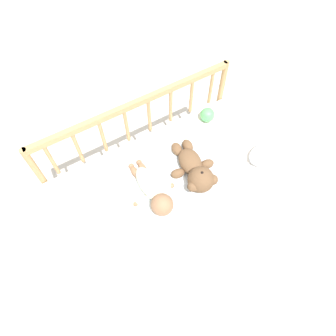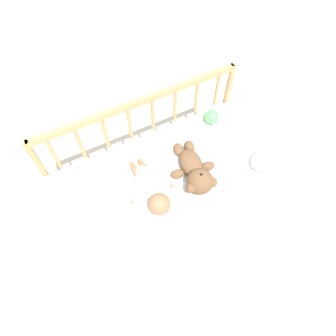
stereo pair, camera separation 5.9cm
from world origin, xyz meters
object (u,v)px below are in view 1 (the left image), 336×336
object	(u,v)px
teddy_bear	(195,170)
small_pillow	(267,154)
toy_ball	(207,115)
baby	(153,190)

from	to	relation	value
teddy_bear	small_pillow	distance (m)	0.45
teddy_bear	small_pillow	world-z (taller)	teddy_bear
toy_ball	baby	bearing A→B (deg)	-153.15
baby	small_pillow	world-z (taller)	baby
baby	small_pillow	distance (m)	0.71
toy_ball	small_pillow	bearing A→B (deg)	-73.32
baby	toy_ball	xyz separation A→B (m)	(0.57, 0.29, -0.00)
baby	small_pillow	xyz separation A→B (m)	(0.69, -0.13, -0.02)
teddy_bear	baby	world-z (taller)	teddy_bear
teddy_bear	small_pillow	size ratio (longest dim) A/B	1.65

